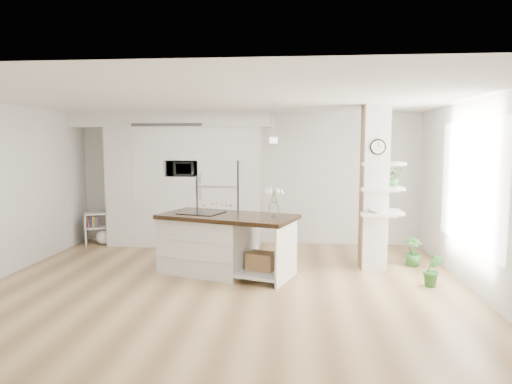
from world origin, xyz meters
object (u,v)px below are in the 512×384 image
(kitchen_island, at_px, (214,242))
(floor_plant_a, at_px, (433,270))
(refrigerator, at_px, (220,203))
(bookshelf, at_px, (101,231))

(kitchen_island, xyz_separation_m, floor_plant_a, (3.29, -0.48, -0.25))
(refrigerator, height_order, floor_plant_a, refrigerator)
(kitchen_island, distance_m, bookshelf, 3.23)
(refrigerator, distance_m, bookshelf, 2.53)
(floor_plant_a, bearing_deg, bookshelf, 159.22)
(kitchen_island, distance_m, floor_plant_a, 3.34)
(bookshelf, bearing_deg, kitchen_island, -55.58)
(bookshelf, height_order, floor_plant_a, bookshelf)
(kitchen_island, relative_size, floor_plant_a, 4.66)
(refrigerator, bearing_deg, kitchen_island, -83.33)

